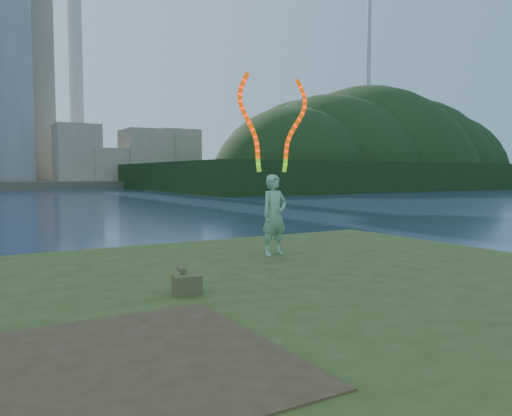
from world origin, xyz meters
TOP-DOWN VIEW (x-y plane):
  - ground at (0.00, 0.00)m, footprint 320.00×320.00m
  - grassy_knoll at (0.00, -2.30)m, footprint 20.00×18.00m
  - dirt_patch at (-2.20, -3.20)m, footprint 3.20×3.00m
  - wooded_hill at (59.57, 59.96)m, footprint 78.00×50.00m
  - woman_with_ribbons at (2.40, 1.22)m, footprint 2.07×0.47m
  - canvas_bag at (-0.54, -1.08)m, footprint 0.43×0.48m

SIDE VIEW (x-z plane):
  - ground at x=0.00m, z-range 0.00..0.00m
  - wooded_hill at x=59.57m, z-range -31.34..31.66m
  - grassy_knoll at x=0.00m, z-range -0.06..0.74m
  - dirt_patch at x=-2.20m, z-range 0.80..0.82m
  - canvas_bag at x=-0.54m, z-range 0.77..1.14m
  - woman_with_ribbons at x=2.40m, z-range 0.17..4.24m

